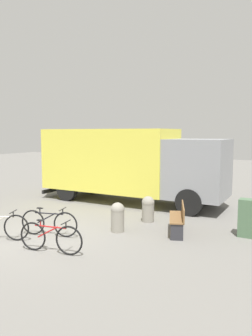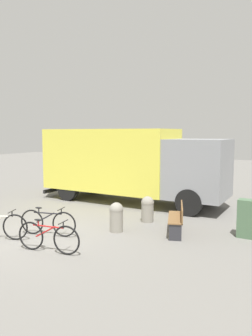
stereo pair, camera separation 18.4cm
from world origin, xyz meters
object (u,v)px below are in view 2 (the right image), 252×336
park_bench (178,218)px  bicycle_middle (48,222)px  delivery_truck (129,162)px  bollard_near_bench (116,216)px  utility_box (248,219)px  bicycle_far (48,237)px  bollard_far_bench (147,208)px

park_bench → bicycle_middle: size_ratio=0.90×
delivery_truck → bollard_near_bench: bearing=-66.3°
bollard_near_bench → park_bench: bearing=24.8°
bollard_near_bench → utility_box: size_ratio=0.82×
park_bench → utility_box: bearing=-92.6°
delivery_truck → bicycle_far: delivery_truck is taller
bollard_near_bench → bollard_far_bench: size_ratio=1.03×
bollard_far_bench → delivery_truck: bearing=130.8°
delivery_truck → bicycle_far: size_ratio=4.63×
park_bench → bollard_far_bench: size_ratio=1.78×
bollard_near_bench → bollard_far_bench: (0.31, 1.43, -0.02)m
park_bench → utility_box: (1.83, 0.63, 0.07)m
bollard_far_bench → utility_box: bearing=-0.9°
bicycle_far → bollard_near_bench: (0.55, 2.26, 0.09)m
delivery_truck → bollard_near_bench: (1.73, -3.79, -1.22)m
delivery_truck → bollard_near_bench: size_ratio=9.02×
bicycle_middle → bicycle_far: same height
bollard_near_bench → utility_box: (3.45, 1.38, 0.07)m
bollard_near_bench → utility_box: bearing=21.7°
delivery_truck → utility_box: (5.18, -2.41, -1.16)m
bicycle_middle → bicycle_far: 1.36m
bicycle_middle → park_bench: bearing=17.9°
park_bench → bollard_near_bench: 1.79m
bollard_near_bench → bicycle_middle: bearing=-139.1°
delivery_truck → bicycle_middle: delivery_truck is taller
bollard_near_bench → utility_box: 3.72m
bollard_far_bench → utility_box: size_ratio=0.79×
park_bench → bollard_near_bench: (-1.62, -0.75, 0.00)m
delivery_truck → bicycle_middle: bearing=-88.1°
bicycle_middle → utility_box: size_ratio=1.57×
delivery_truck → utility_box: delivery_truck is taller
bicycle_middle → utility_box: bearing=12.9°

